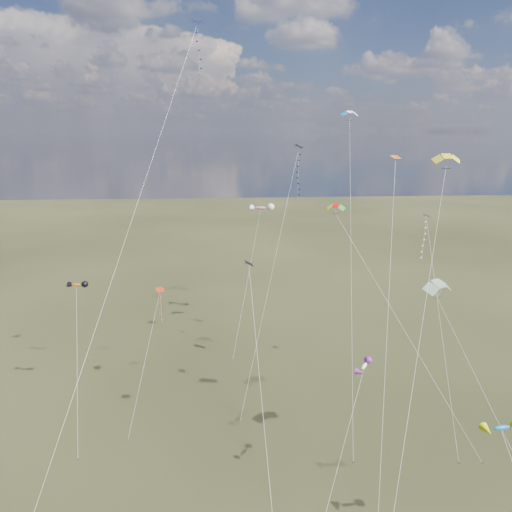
{
  "coord_description": "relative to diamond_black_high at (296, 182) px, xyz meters",
  "views": [
    {
      "loc": [
        -3.57,
        -30.91,
        32.4
      ],
      "look_at": [
        0.0,
        18.0,
        19.0
      ],
      "focal_mm": 32.0,
      "sensor_mm": 36.0,
      "label": 1
    }
  ],
  "objects": [
    {
      "name": "parafoil_blue_white",
      "position": [
        7.42,
        2.48,
        8.54
      ],
      "size": [
        5.56,
        24.46,
        35.48
      ],
      "color": "blue",
      "rests_on": "ground"
    },
    {
      "name": "parafoil_tricolor",
      "position": [
        4.1,
        -5.9,
        -2.44
      ],
      "size": [
        13.44,
        17.33,
        24.38
      ],
      "color": "#E8E107",
      "rests_on": "ground"
    },
    {
      "name": "novelty_orange_black",
      "position": [
        -27.03,
        -6.69,
        -11.3
      ],
      "size": [
        3.46,
        12.51,
        15.34
      ],
      "color": "#C25804",
      "rests_on": "ground"
    },
    {
      "name": "novelty_white_purple",
      "position": [
        2.08,
        -25.42,
        -12.85
      ],
      "size": [
        6.66,
        8.5,
        13.72
      ],
      "color": "white",
      "rests_on": "ground"
    },
    {
      "name": "diamond_red_low",
      "position": [
        -17.41,
        -6.93,
        -14.67
      ],
      "size": [
        3.71,
        9.91,
        14.2
      ],
      "color": "#A9280E",
      "rests_on": "ground"
    },
    {
      "name": "diamond_navy_right",
      "position": [
        14.95,
        -7.16,
        -7.2
      ],
      "size": [
        1.65,
        15.96,
        22.74
      ],
      "color": "#0D0E4A",
      "rests_on": "ground"
    },
    {
      "name": "parafoil_striped",
      "position": [
        9.28,
        -22.56,
        -6.61
      ],
      "size": [
        9.38,
        11.03,
        20.25
      ],
      "color": "gold",
      "rests_on": "ground"
    },
    {
      "name": "novelty_redwhite_stripe",
      "position": [
        -3.38,
        14.46,
        -5.77
      ],
      "size": [
        7.19,
        14.26,
        21.07
      ],
      "color": "red",
      "rests_on": "ground"
    },
    {
      "name": "diamond_black_mid",
      "position": [
        -6.8,
        -22.18,
        -11.64
      ],
      "size": [
        1.67,
        17.17,
        20.46
      ],
      "color": "black",
      "rests_on": "ground"
    },
    {
      "name": "novelty_blue_yellow",
      "position": [
        10.11,
        -32.38,
        -14.19
      ],
      "size": [
        4.33,
        6.9,
        12.38
      ],
      "color": "#0D60B1",
      "rests_on": "ground"
    },
    {
      "name": "diamond_orange_center",
      "position": [
        4.69,
        -22.84,
        -5.94
      ],
      "size": [
        6.96,
        19.91,
        30.25
      ],
      "color": "orange",
      "rests_on": "ground"
    },
    {
      "name": "diamond_navy_tall",
      "position": [
        -12.91,
        -12.39,
        10.76
      ],
      "size": [
        14.01,
        29.45,
        43.08
      ],
      "color": "#090F47",
      "rests_on": "ground"
    },
    {
      "name": "diamond_black_high",
      "position": [
        0.0,
        0.0,
        0.0
      ],
      "size": [
        9.19,
        14.94,
        30.81
      ],
      "color": "black",
      "rests_on": "ground"
    },
    {
      "name": "parafoil_yellow",
      "position": [
        10.27,
        -19.54,
        4.01
      ],
      "size": [
        12.54,
        20.52,
        30.89
      ],
      "color": "yellow",
      "rests_on": "ground"
    }
  ]
}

